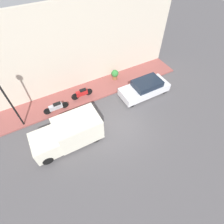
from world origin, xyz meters
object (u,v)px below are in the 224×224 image
Objects in this scene: parked_car at (145,88)px; potted_plant at (115,74)px; delivery_van at (68,133)px; streetlamp at (2,90)px; motorcycle_red at (82,93)px; scooter_silver at (56,107)px.

parked_car reaches higher than potted_plant.
potted_plant is at bearing -53.93° from delivery_van.
delivery_van reaches higher than potted_plant.
parked_car is 0.86× the size of streetlamp.
delivery_van is at bearing 146.39° from motorcycle_red.
streetlamp is at bearing 41.25° from delivery_van.
scooter_silver is 0.40× the size of streetlamp.
streetlamp is at bearing 92.57° from scooter_silver.
motorcycle_red is at bearing -33.61° from delivery_van.
parked_car is 7.65m from scooter_silver.
delivery_van is 4.74× the size of potted_plant.
streetlamp is (1.50, 10.12, 3.00)m from parked_car.
scooter_silver is 6.23m from potted_plant.
streetlamp reaches higher than parked_car.
parked_car is at bearing -112.42° from motorcycle_red.
parked_car is 2.30× the size of motorcycle_red.
streetlamp reaches higher than potted_plant.
motorcycle_red is (3.62, -2.41, -0.42)m from delivery_van.
delivery_van reaches higher than motorcycle_red.
parked_car is at bearing -102.25° from scooter_silver.
potted_plant is (1.27, -6.10, 0.13)m from scooter_silver.
motorcycle_red is (0.46, -2.42, 0.02)m from scooter_silver.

